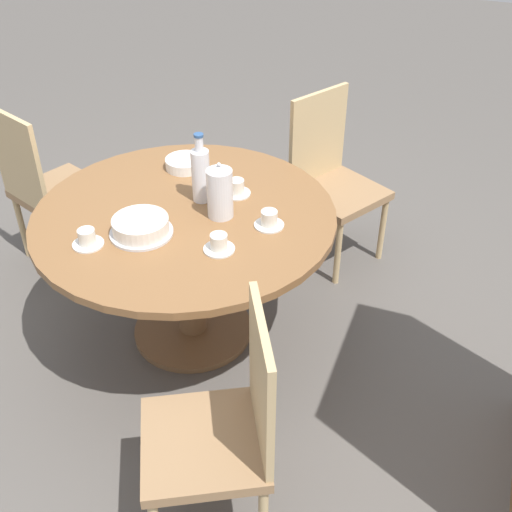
{
  "coord_description": "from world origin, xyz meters",
  "views": [
    {
      "loc": [
        2.12,
        1.14,
        2.22
      ],
      "look_at": [
        0.0,
        0.34,
        0.56
      ],
      "focal_mm": 45.0,
      "sensor_mm": 36.0,
      "label": 1
    }
  ],
  "objects": [
    {
      "name": "water_bottle",
      "position": [
        -0.13,
        0.03,
        0.84
      ],
      "size": [
        0.08,
        0.08,
        0.32
      ],
      "color": "silver",
      "rests_on": "dining_table"
    },
    {
      "name": "cup_a",
      "position": [
        0.21,
        0.26,
        0.74
      ],
      "size": [
        0.13,
        0.13,
        0.07
      ],
      "color": "silver",
      "rests_on": "dining_table"
    },
    {
      "name": "plate_stack",
      "position": [
        -0.37,
        -0.18,
        0.73
      ],
      "size": [
        0.19,
        0.19,
        0.05
      ],
      "color": "white",
      "rests_on": "dining_table"
    },
    {
      "name": "coffee_pot",
      "position": [
        -0.04,
        0.16,
        0.83
      ],
      "size": [
        0.11,
        0.11,
        0.26
      ],
      "color": "silver",
      "rests_on": "dining_table"
    },
    {
      "name": "ground_plane",
      "position": [
        0.0,
        0.0,
        0.0
      ],
      "size": [
        14.0,
        14.0,
        0.0
      ],
      "primitive_type": "plane",
      "color": "#56514C"
    },
    {
      "name": "chair_b",
      "position": [
        -0.29,
        -0.98,
        0.49
      ],
      "size": [
        0.54,
        0.54,
        0.94
      ],
      "rotation": [
        0.0,
        0.0,
        4.35
      ],
      "color": "tan",
      "rests_on": "ground_plane"
    },
    {
      "name": "cup_b",
      "position": [
        -0.03,
        0.39,
        0.74
      ],
      "size": [
        0.13,
        0.13,
        0.07
      ],
      "color": "silver",
      "rests_on": "dining_table"
    },
    {
      "name": "cup_c",
      "position": [
        0.36,
        -0.26,
        0.74
      ],
      "size": [
        0.13,
        0.13,
        0.07
      ],
      "color": "silver",
      "rests_on": "dining_table"
    },
    {
      "name": "chair_c",
      "position": [
        0.86,
        0.54,
        0.49
      ],
      "size": [
        0.57,
        0.57,
        0.94
      ],
      "rotation": [
        0.0,
        0.0,
        6.78
      ],
      "color": "tan",
      "rests_on": "ground_plane"
    },
    {
      "name": "dining_table",
      "position": [
        0.0,
        0.0,
        0.56
      ],
      "size": [
        1.34,
        1.34,
        0.71
      ],
      "color": "brown",
      "rests_on": "ground_plane"
    },
    {
      "name": "cup_d",
      "position": [
        -0.23,
        0.16,
        0.74
      ],
      "size": [
        0.13,
        0.13,
        0.07
      ],
      "color": "silver",
      "rests_on": "dining_table"
    },
    {
      "name": "cake_main",
      "position": [
        0.21,
        -0.09,
        0.74
      ],
      "size": [
        0.27,
        0.27,
        0.07
      ],
      "color": "silver",
      "rests_on": "dining_table"
    },
    {
      "name": "chair_a",
      "position": [
        -0.92,
        0.44,
        0.49
      ],
      "size": [
        0.57,
        0.57,
        0.94
      ],
      "rotation": [
        0.0,
        0.0,
        2.63
      ],
      "color": "tan",
      "rests_on": "ground_plane"
    }
  ]
}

